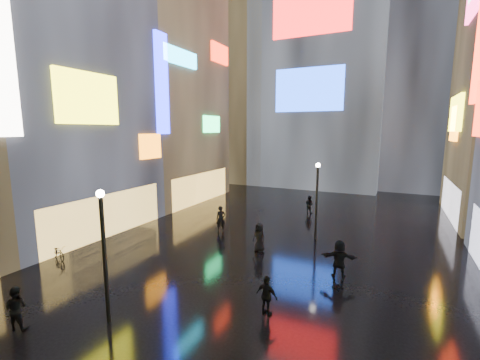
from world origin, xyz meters
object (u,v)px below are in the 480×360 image
Objects in this scene: lamp_far at (317,197)px; bicycle at (58,252)px; lamp_near at (104,249)px; pedestrian_3 at (267,296)px.

bicycle is (-12.54, -9.77, -2.54)m from lamp_far.
lamp_near is at bearing -111.43° from lamp_far.
lamp_far reaches higher than pedestrian_3.
pedestrian_3 reaches higher than bicycle.
pedestrian_3 is at bearing 30.13° from lamp_near.
lamp_far is at bearing -76.63° from pedestrian_3.
lamp_near is 1.00× the size of lamp_far.
lamp_far reaches higher than bicycle.
lamp_near reaches higher than bicycle.
lamp_near is at bearing 42.12° from pedestrian_3.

